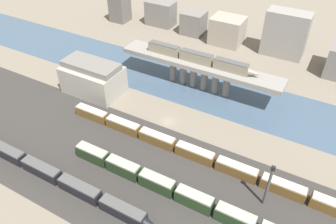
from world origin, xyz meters
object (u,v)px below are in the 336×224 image
at_px(train_on_bridge, 200,58).
at_px(train_yard_near, 46,172).
at_px(signal_tower, 268,185).
at_px(train_yard_far, 200,155).
at_px(train_yard_mid, 179,193).
at_px(warehouse_building, 93,78).

relative_size(train_on_bridge, train_yard_near, 0.61).
bearing_deg(signal_tower, train_yard_far, 164.12).
distance_m(train_yard_mid, warehouse_building, 57.68).
bearing_deg(train_yard_near, train_yard_far, 37.52).
distance_m(train_yard_far, signal_tower, 22.20).
distance_m(train_yard_near, signal_tower, 58.81).
xyz_separation_m(train_yard_far, signal_tower, (20.73, -5.90, 5.33)).
distance_m(train_on_bridge, warehouse_building, 39.81).
bearing_deg(train_yard_far, train_yard_mid, -85.58).
distance_m(train_yard_near, train_yard_mid, 37.12).
relative_size(train_yard_far, signal_tower, 6.71).
height_order(train_yard_mid, signal_tower, signal_tower).
height_order(train_on_bridge, signal_tower, train_on_bridge).
bearing_deg(train_yard_mid, train_yard_near, -162.18).
distance_m(train_yard_mid, signal_tower, 22.13).
distance_m(train_on_bridge, train_yard_mid, 53.20).
xyz_separation_m(train_yard_near, warehouse_building, (-15.01, 39.24, 4.09)).
height_order(train_on_bridge, train_yard_mid, train_on_bridge).
bearing_deg(train_yard_far, train_yard_near, -142.48).
distance_m(train_yard_near, train_yard_far, 43.10).
bearing_deg(warehouse_building, train_yard_near, -69.07).
distance_m(train_on_bridge, signal_tower, 54.86).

